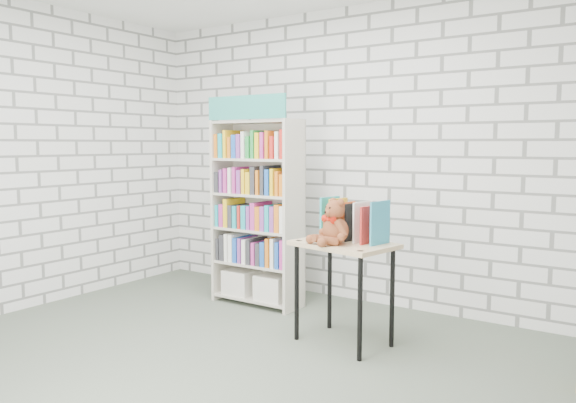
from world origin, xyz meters
The scene contains 6 objects.
ground centered at (0.00, 0.00, 0.00)m, with size 4.50×4.50×0.00m, color #4F594B.
room_shell centered at (0.00, 0.00, 1.78)m, with size 4.52×4.02×2.81m.
bookshelf centered at (-0.58, 1.36, 0.89)m, with size 0.87×0.34×1.94m.
display_table centered at (0.61, 0.87, 0.67)m, with size 0.80×0.63×0.78m.
table_books centered at (0.63, 0.98, 0.93)m, with size 0.54×0.31×0.30m.
teddy_bear centered at (0.57, 0.76, 0.91)m, with size 0.32×0.31×0.34m.
Camera 1 is at (2.59, -2.80, 1.51)m, focal length 35.00 mm.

